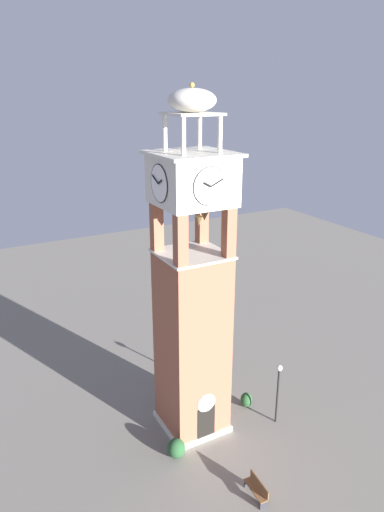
{
  "coord_description": "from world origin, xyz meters",
  "views": [
    {
      "loc": [
        -10.91,
        -19.97,
        18.75
      ],
      "look_at": [
        0.0,
        0.0,
        10.63
      ],
      "focal_mm": 32.56,
      "sensor_mm": 36.0,
      "label": 1
    }
  ],
  "objects_px": {
    "clock_tower": "(192,304)",
    "trash_bin": "(219,383)",
    "park_bench": "(257,489)",
    "lamp_post": "(278,383)"
  },
  "relations": [
    {
      "from": "clock_tower",
      "to": "lamp_post",
      "type": "bearing_deg",
      "value": -26.71
    },
    {
      "from": "clock_tower",
      "to": "trash_bin",
      "type": "xyz_separation_m",
      "value": [
        3.29,
        2.22,
        -7.46
      ]
    },
    {
      "from": "clock_tower",
      "to": "park_bench",
      "type": "height_order",
      "value": "clock_tower"
    },
    {
      "from": "clock_tower",
      "to": "park_bench",
      "type": "relative_size",
      "value": 11.74
    },
    {
      "from": "clock_tower",
      "to": "trash_bin",
      "type": "relative_size",
      "value": 23.91
    },
    {
      "from": "clock_tower",
      "to": "trash_bin",
      "type": "distance_m",
      "value": 8.45
    },
    {
      "from": "lamp_post",
      "to": "clock_tower",
      "type": "bearing_deg",
      "value": 153.29
    },
    {
      "from": "lamp_post",
      "to": "park_bench",
      "type": "bearing_deg",
      "value": -137.46
    },
    {
      "from": "park_bench",
      "to": "lamp_post",
      "type": "distance_m",
      "value": 6.21
    },
    {
      "from": "park_bench",
      "to": "trash_bin",
      "type": "height_order",
      "value": "park_bench"
    }
  ]
}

